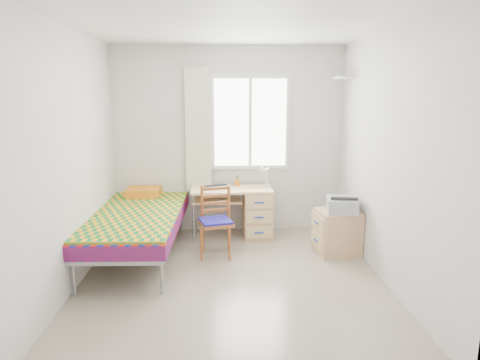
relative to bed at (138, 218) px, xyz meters
name	(u,v)px	position (x,y,z in m)	size (l,w,h in m)	color
floor	(232,280)	(1.13, -0.80, -0.47)	(3.50, 3.50, 0.00)	#BCAD93
ceiling	(231,23)	(1.13, -0.80, 2.13)	(3.50, 3.50, 0.00)	white
wall_back	(229,141)	(1.13, 0.95, 0.83)	(3.20, 3.20, 0.00)	silver
wall_left	(70,161)	(-0.47, -0.80, 0.83)	(3.50, 3.50, 0.00)	silver
wall_right	(388,158)	(2.73, -0.80, 0.83)	(3.50, 3.50, 0.00)	silver
window	(250,123)	(1.43, 0.93, 1.08)	(1.10, 0.04, 1.30)	white
curtain	(198,130)	(0.71, 0.88, 0.98)	(0.35, 0.05, 1.70)	beige
floating_shelf	(343,78)	(2.62, 0.60, 1.68)	(0.20, 0.32, 0.03)	white
bed	(138,218)	(0.00, 0.00, 0.00)	(1.09, 2.25, 0.97)	#95989D
desk	(252,210)	(1.44, 0.61, -0.09)	(1.11, 0.54, 0.69)	#DBBE73
chair	(216,217)	(0.95, -0.03, 0.01)	(0.45, 0.45, 0.85)	brown
cabinet	(337,232)	(2.44, -0.06, -0.20)	(0.56, 0.50, 0.54)	tan
printer	(342,204)	(2.48, -0.09, 0.17)	(0.41, 0.45, 0.18)	#999AA1
laptop	(217,187)	(0.96, 0.66, 0.23)	(0.32, 0.21, 0.03)	black
pen_cup	(237,183)	(1.24, 0.79, 0.26)	(0.07, 0.07, 0.09)	orange
task_lamp	(263,173)	(1.59, 0.59, 0.43)	(0.20, 0.30, 0.34)	white
book	(218,196)	(0.97, 0.59, 0.12)	(0.15, 0.21, 0.02)	gray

